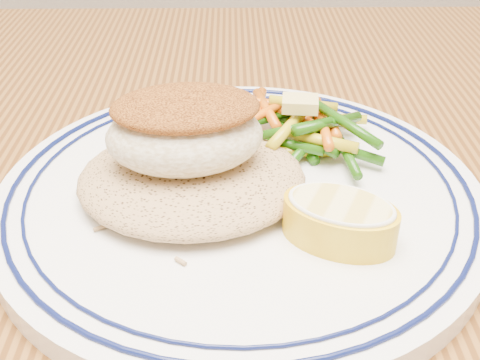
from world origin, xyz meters
name	(u,v)px	position (x,y,z in m)	size (l,w,h in m)	color
plate	(240,194)	(0.04, 0.05, 0.76)	(0.29, 0.29, 0.02)	white
rice_pilaf	(192,174)	(0.01, 0.04, 0.78)	(0.13, 0.12, 0.03)	#A68153
fish_fillet	(185,129)	(0.01, 0.04, 0.81)	(0.09, 0.07, 0.05)	beige
vegetable_pile	(304,126)	(0.08, 0.10, 0.78)	(0.10, 0.11, 0.03)	#194909
butter_pat	(300,104)	(0.08, 0.09, 0.80)	(0.02, 0.02, 0.01)	#E3CF6F
lemon_wedge	(340,219)	(0.09, -0.01, 0.78)	(0.08, 0.08, 0.02)	yellow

